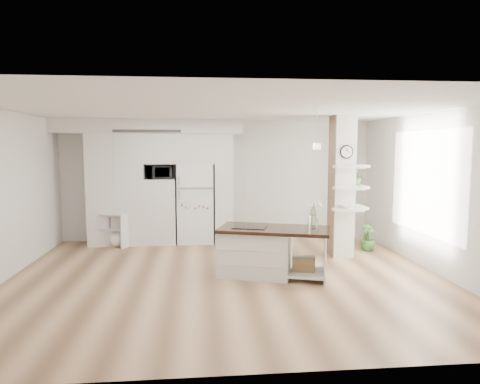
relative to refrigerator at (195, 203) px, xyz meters
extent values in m
cube|color=tan|center=(0.53, -2.68, -0.88)|extent=(7.00, 6.00, 0.01)
cube|color=white|center=(0.53, -2.68, 1.82)|extent=(7.00, 6.00, 0.04)
cube|color=silver|center=(0.53, 0.32, 0.47)|extent=(7.00, 0.04, 2.70)
cube|color=silver|center=(0.53, -5.68, 0.47)|extent=(7.00, 0.04, 2.70)
cube|color=silver|center=(4.03, -2.68, 0.47)|extent=(0.04, 6.00, 2.70)
cube|color=white|center=(-1.68, -0.01, 0.32)|extent=(1.20, 0.65, 2.40)
cube|color=white|center=(-0.75, -0.01, -0.17)|extent=(0.65, 0.65, 1.42)
cube|color=white|center=(-0.75, -0.01, 1.20)|extent=(0.65, 0.65, 0.65)
cube|color=white|center=(0.00, -0.01, 1.20)|extent=(0.85, 0.65, 0.65)
cube|color=white|center=(0.62, -0.01, 0.32)|extent=(0.40, 0.65, 2.40)
cube|color=silver|center=(-0.97, -0.03, 1.67)|extent=(4.00, 0.70, 0.30)
cube|color=#262626|center=(-0.97, -0.37, 1.56)|extent=(1.40, 0.04, 0.06)
cube|color=white|center=(0.00, 0.00, 0.00)|extent=(0.78, 0.66, 1.75)
cube|color=#B2B2B7|center=(0.00, -0.34, 0.36)|extent=(0.78, 0.01, 0.03)
cube|color=silver|center=(2.82, -1.48, 0.47)|extent=(0.40, 0.40, 2.70)
cube|color=tan|center=(2.61, -1.48, 0.47)|extent=(0.02, 0.40, 2.70)
cube|color=tan|center=(2.82, -1.27, 0.47)|extent=(0.40, 0.02, 2.70)
cylinder|color=black|center=(2.82, -1.69, 1.14)|extent=(0.25, 0.03, 0.25)
cylinder|color=white|center=(2.82, -1.71, 1.14)|extent=(0.21, 0.01, 0.21)
plane|color=white|center=(4.00, -2.38, 0.62)|extent=(0.00, 2.40, 2.40)
cylinder|color=white|center=(2.23, -2.53, 1.24)|extent=(0.12, 0.12, 0.10)
cube|color=white|center=(1.01, -2.56, -0.50)|extent=(1.33, 1.07, 0.74)
cube|color=white|center=(1.81, -2.81, -0.78)|extent=(0.82, 0.91, 0.04)
cube|color=white|center=(2.09, -2.90, -0.50)|extent=(0.25, 0.73, 0.74)
cube|color=#341C0F|center=(1.30, -2.65, -0.10)|extent=(1.94, 1.34, 0.05)
cube|color=black|center=(0.92, -2.53, -0.07)|extent=(0.64, 0.58, 0.01)
cube|color=olive|center=(1.77, -2.80, -0.65)|extent=(0.42, 0.36, 0.22)
cylinder|color=white|center=(1.92, -2.75, 0.03)|extent=(0.12, 0.12, 0.22)
cube|color=white|center=(-1.98, -0.17, -0.52)|extent=(0.17, 0.33, 0.72)
cube|color=white|center=(-1.46, -0.40, -0.52)|extent=(0.17, 0.33, 0.72)
cube|color=white|center=(-1.72, -0.28, -0.17)|extent=(0.69, 0.57, 0.03)
cube|color=white|center=(-1.72, -0.28, -0.49)|extent=(0.67, 0.55, 0.03)
sphere|color=white|center=(-1.65, -0.32, -0.70)|extent=(0.35, 0.35, 0.35)
imported|color=#3A7E32|center=(3.52, -1.04, -0.64)|extent=(0.26, 0.22, 0.46)
imported|color=#3A7E32|center=(3.52, -1.12, -0.61)|extent=(0.36, 0.36, 0.53)
imported|color=#2D2D2D|center=(-0.75, -0.06, 0.69)|extent=(0.54, 0.37, 0.30)
imported|color=#3A7E32|center=(3.15, -1.38, 0.65)|extent=(0.27, 0.23, 0.30)
imported|color=white|center=(2.82, -1.78, 0.13)|extent=(0.22, 0.22, 0.05)
camera|label=1|loc=(0.09, -9.43, 1.23)|focal=32.00mm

